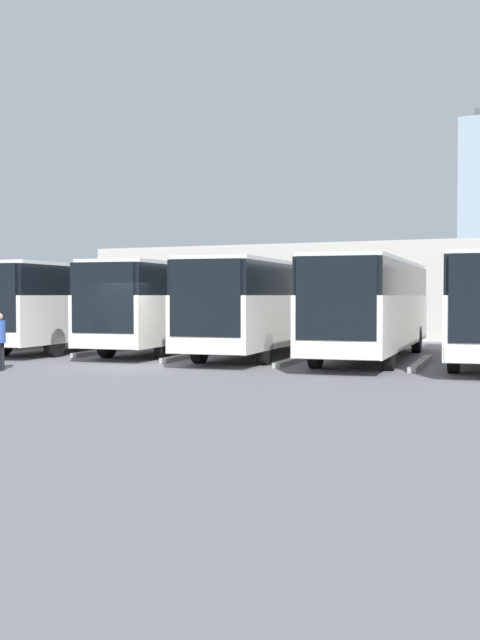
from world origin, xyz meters
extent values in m
plane|color=slate|center=(0.00, 0.00, 0.00)|extent=(600.00, 600.00, 0.00)
cylinder|color=black|center=(-9.09, -1.86, 0.49)|extent=(0.41, 1.02, 0.99)
cylinder|color=black|center=(-8.22, -9.21, 0.49)|extent=(0.41, 1.02, 0.99)
cube|color=#9E9E99|center=(-7.76, -3.86, 0.07)|extent=(0.83, 5.04, 0.15)
cube|color=silver|center=(-5.82, -5.39, 1.28)|extent=(3.79, 12.14, 1.67)
cube|color=black|center=(-5.82, -5.39, 2.63)|extent=(3.73, 11.96, 1.02)
cube|color=black|center=(-6.52, 0.55, 2.04)|extent=(2.10, 0.29, 2.19)
cube|color=silver|center=(-6.53, 0.56, 0.67)|extent=(2.27, 0.33, 0.40)
cube|color=silver|center=(-5.82, -5.39, 3.20)|extent=(3.64, 11.65, 0.12)
cylinder|color=black|center=(-7.30, -1.84, 0.49)|extent=(0.41, 1.02, 0.99)
cylinder|color=black|center=(-5.21, -1.59, 0.49)|extent=(0.41, 1.02, 0.99)
cylinder|color=black|center=(-6.43, -9.19, 0.49)|extent=(0.41, 1.02, 0.99)
cylinder|color=black|center=(-4.34, -8.94, 0.49)|extent=(0.41, 1.02, 0.99)
cube|color=#9E9E99|center=(-3.88, -3.60, 0.07)|extent=(0.83, 5.04, 0.15)
cube|color=silver|center=(-1.94, -5.54, 1.28)|extent=(3.79, 12.14, 1.67)
cube|color=black|center=(-1.94, -5.54, 2.63)|extent=(3.73, 11.96, 1.02)
cube|color=black|center=(-2.64, 0.41, 2.04)|extent=(2.10, 0.29, 2.19)
cube|color=silver|center=(-2.64, 0.41, 0.67)|extent=(2.27, 0.33, 0.40)
cube|color=silver|center=(-1.94, -5.54, 3.20)|extent=(3.64, 11.65, 0.12)
cylinder|color=black|center=(-3.42, -1.98, 0.49)|extent=(0.41, 1.02, 0.99)
cylinder|color=black|center=(-1.33, -1.74, 0.49)|extent=(0.41, 1.02, 0.99)
cylinder|color=black|center=(-2.55, -9.33, 0.49)|extent=(0.41, 1.02, 0.99)
cylinder|color=black|center=(-0.46, -9.09, 0.49)|extent=(0.41, 1.02, 0.99)
cube|color=#9E9E99|center=(0.00, -3.74, 0.07)|extent=(0.83, 5.04, 0.15)
cube|color=silver|center=(1.94, -6.16, 1.28)|extent=(3.79, 12.14, 1.67)
cube|color=black|center=(1.94, -6.16, 2.63)|extent=(3.73, 11.96, 1.02)
cube|color=black|center=(1.24, -0.22, 2.04)|extent=(2.10, 0.29, 2.19)
cube|color=silver|center=(1.24, -0.21, 0.67)|extent=(2.27, 0.33, 0.40)
cube|color=silver|center=(1.94, -6.16, 3.20)|extent=(3.64, 11.65, 0.12)
cylinder|color=black|center=(0.46, -2.61, 0.49)|extent=(0.41, 1.02, 0.99)
cylinder|color=black|center=(2.55, -2.36, 0.49)|extent=(0.41, 1.02, 0.99)
cylinder|color=black|center=(1.33, -9.96, 0.49)|extent=(0.41, 1.02, 0.99)
cylinder|color=black|center=(3.42, -9.71, 0.49)|extent=(0.41, 1.02, 0.99)
cube|color=#9E9E99|center=(3.88, -4.37, 0.07)|extent=(0.83, 5.04, 0.15)
cube|color=silver|center=(5.82, -5.39, 1.28)|extent=(3.79, 12.14, 1.67)
cube|color=black|center=(5.82, -5.39, 2.63)|extent=(3.73, 11.96, 1.02)
cube|color=silver|center=(5.82, -5.39, 3.20)|extent=(3.64, 11.65, 0.12)
cylinder|color=black|center=(4.34, -1.84, 0.49)|extent=(0.41, 1.02, 0.99)
cylinder|color=black|center=(6.43, -1.59, 0.49)|extent=(0.41, 1.02, 0.99)
cylinder|color=black|center=(5.21, -9.19, 0.49)|extent=(0.41, 1.02, 0.99)
cylinder|color=black|center=(7.30, -8.94, 0.49)|extent=(0.41, 1.02, 0.99)
cube|color=#9E9E99|center=(7.76, -3.60, 0.07)|extent=(0.83, 5.04, 0.15)
cube|color=silver|center=(9.70, -5.63, 1.28)|extent=(3.79, 12.14, 1.67)
cube|color=black|center=(9.70, -5.63, 2.63)|extent=(3.73, 11.96, 1.02)
cube|color=silver|center=(9.70, -5.63, 3.20)|extent=(3.64, 11.65, 0.12)
cylinder|color=black|center=(9.09, -9.43, 0.49)|extent=(0.41, 1.02, 0.99)
cylinder|color=black|center=(11.18, -9.18, 0.49)|extent=(0.41, 1.02, 0.99)
cylinder|color=black|center=(2.56, 2.80, 0.39)|extent=(0.22, 0.22, 0.79)
cube|color=beige|center=(0.00, -22.12, 2.33)|extent=(25.50, 11.57, 4.67)
cube|color=silver|center=(0.00, -29.40, 4.42)|extent=(25.50, 3.00, 0.24)
cylinder|color=slate|center=(8.92, -30.50, 2.21)|extent=(0.20, 0.20, 4.42)
camera|label=1|loc=(-13.04, 20.27, 2.12)|focal=45.00mm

